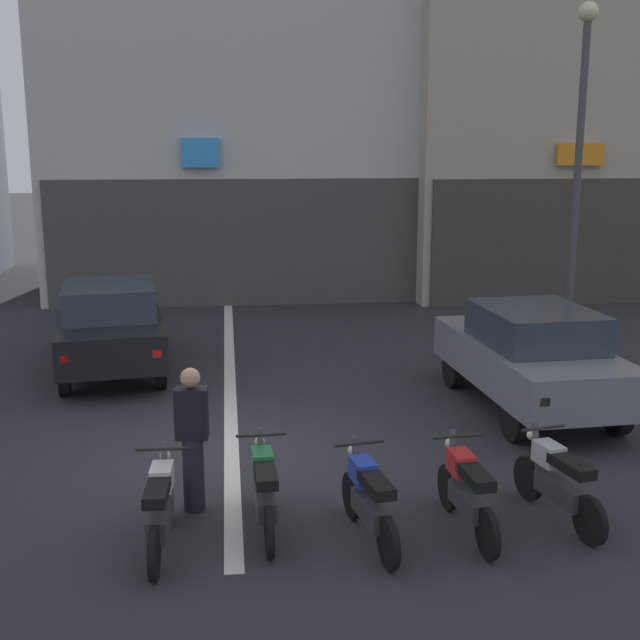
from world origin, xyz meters
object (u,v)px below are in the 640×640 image
at_px(street_lamp, 579,147).
at_px(motorcycle_red_row_right_mid, 467,491).
at_px(motorcycle_blue_row_centre, 369,500).
at_px(car_black_crossing_near, 111,324).
at_px(car_grey_parked_kerbside, 531,355).
at_px(motorcycle_white_row_leftmost, 161,507).
at_px(person_by_motorcycles, 192,438).
at_px(motorcycle_silver_row_rightmost, 558,481).
at_px(car_red_down_street, 292,252).
at_px(motorcycle_green_row_left_mid, 264,490).

distance_m(street_lamp, motorcycle_red_row_right_mid, 8.63).
height_order(motorcycle_blue_row_centre, motorcycle_red_row_right_mid, same).
relative_size(car_black_crossing_near, car_grey_parked_kerbside, 1.02).
distance_m(car_black_crossing_near, motorcycle_white_row_leftmost, 6.95).
bearing_deg(person_by_motorcycles, motorcycle_silver_row_rightmost, -10.14).
xyz_separation_m(car_grey_parked_kerbside, car_red_down_street, (-2.70, 12.46, 0.00)).
distance_m(car_black_crossing_near, car_red_down_street, 10.36).
distance_m(motorcycle_white_row_leftmost, motorcycle_green_row_left_mid, 1.11).
xyz_separation_m(car_grey_parked_kerbside, motorcycle_green_row_left_mid, (-4.29, -3.57, -0.43)).
bearing_deg(street_lamp, car_red_down_street, 115.48).
relative_size(car_grey_parked_kerbside, motorcycle_white_row_leftmost, 2.51).
xyz_separation_m(street_lamp, motorcycle_silver_row_rightmost, (-2.93, -6.63, -3.54)).
height_order(car_red_down_street, person_by_motorcycles, person_by_motorcycles).
bearing_deg(car_black_crossing_near, motorcycle_silver_row_rightmost, -49.58).
distance_m(motorcycle_white_row_leftmost, person_by_motorcycles, 1.01).
height_order(car_red_down_street, motorcycle_white_row_leftmost, car_red_down_street).
bearing_deg(motorcycle_blue_row_centre, street_lamp, 53.52).
xyz_separation_m(street_lamp, motorcycle_white_row_leftmost, (-7.21, -6.79, -3.54)).
bearing_deg(motorcycle_blue_row_centre, motorcycle_silver_row_rightmost, 6.27).
bearing_deg(car_grey_parked_kerbside, motorcycle_blue_row_centre, -129.25).
height_order(street_lamp, motorcycle_green_row_left_mid, street_lamp).
distance_m(street_lamp, motorcycle_green_row_left_mid, 9.61).
bearing_deg(motorcycle_red_row_right_mid, street_lamp, 59.45).
xyz_separation_m(car_black_crossing_near, motorcycle_green_row_left_mid, (2.45, -6.50, -0.43)).
bearing_deg(motorcycle_silver_row_rightmost, motorcycle_red_row_right_mid, -171.90).
bearing_deg(motorcycle_silver_row_rightmost, street_lamp, 66.12).
bearing_deg(motorcycle_white_row_leftmost, motorcycle_silver_row_rightmost, 2.20).
distance_m(car_red_down_street, motorcycle_silver_row_rightmost, 16.26).
xyz_separation_m(motorcycle_red_row_right_mid, person_by_motorcycles, (-2.91, 0.86, 0.40)).
distance_m(street_lamp, person_by_motorcycles, 9.63).
bearing_deg(car_black_crossing_near, motorcycle_green_row_left_mid, -69.39).
height_order(motorcycle_green_row_left_mid, person_by_motorcycles, person_by_motorcycles).
height_order(street_lamp, motorcycle_silver_row_rightmost, street_lamp).
distance_m(motorcycle_blue_row_centre, motorcycle_silver_row_rightmost, 2.15).
relative_size(car_red_down_street, motorcycle_red_row_right_mid, 2.55).
height_order(car_grey_parked_kerbside, person_by_motorcycles, person_by_motorcycles).
bearing_deg(street_lamp, motorcycle_blue_row_centre, -126.48).
bearing_deg(car_red_down_street, car_black_crossing_near, -112.98).
xyz_separation_m(motorcycle_red_row_right_mid, motorcycle_silver_row_rightmost, (1.07, 0.15, 0.00)).
bearing_deg(motorcycle_red_row_right_mid, car_black_crossing_near, 124.03).
height_order(car_grey_parked_kerbside, street_lamp, street_lamp).
height_order(car_black_crossing_near, car_grey_parked_kerbside, same).
distance_m(car_red_down_street, street_lamp, 11.02).
height_order(car_red_down_street, motorcycle_red_row_right_mid, car_red_down_street).
height_order(motorcycle_white_row_leftmost, motorcycle_silver_row_rightmost, same).
height_order(street_lamp, motorcycle_blue_row_centre, street_lamp).
bearing_deg(person_by_motorcycles, motorcycle_red_row_right_mid, -16.54).
bearing_deg(street_lamp, motorcycle_green_row_left_mid, -133.42).
bearing_deg(car_grey_parked_kerbside, motorcycle_green_row_left_mid, -140.21).
distance_m(car_black_crossing_near, motorcycle_silver_row_rightmost, 8.73).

